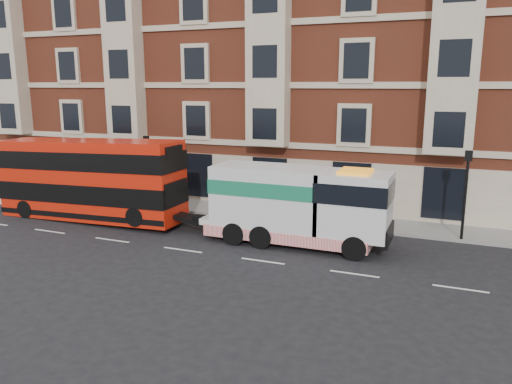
% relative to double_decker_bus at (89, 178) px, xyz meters
% --- Properties ---
extents(ground, '(120.00, 120.00, 0.00)m').
position_rel_double_decker_bus_xyz_m(ground, '(7.53, -2.76, -2.40)').
color(ground, black).
rests_on(ground, ground).
extents(sidewalk, '(90.00, 3.00, 0.15)m').
position_rel_double_decker_bus_xyz_m(sidewalk, '(7.53, 4.74, -2.32)').
color(sidewalk, slate).
rests_on(sidewalk, ground).
extents(victorian_terrace, '(45.00, 12.00, 20.40)m').
position_rel_double_decker_bus_xyz_m(victorian_terrace, '(8.03, 12.24, 7.67)').
color(victorian_terrace, brown).
rests_on(victorian_terrace, ground).
extents(lamp_post_west, '(0.35, 0.15, 4.35)m').
position_rel_double_decker_bus_xyz_m(lamp_post_west, '(1.53, 3.44, 0.28)').
color(lamp_post_west, black).
rests_on(lamp_post_west, sidewalk).
extents(lamp_post_east, '(0.35, 0.15, 4.35)m').
position_rel_double_decker_bus_xyz_m(lamp_post_east, '(19.53, 3.44, 0.28)').
color(lamp_post_east, black).
rests_on(lamp_post_east, sidewalk).
extents(double_decker_bus, '(11.17, 2.56, 4.52)m').
position_rel_double_decker_bus_xyz_m(double_decker_bus, '(0.00, 0.00, 0.00)').
color(double_decker_bus, red).
rests_on(double_decker_bus, ground).
extents(tow_truck, '(8.95, 2.64, 3.73)m').
position_rel_double_decker_bus_xyz_m(tow_truck, '(12.06, -0.00, -0.42)').
color(tow_truck, silver).
rests_on(tow_truck, ground).
extents(box_van, '(5.17, 2.31, 2.66)m').
position_rel_double_decker_bus_xyz_m(box_van, '(-7.53, 1.77, -1.09)').
color(box_van, silver).
rests_on(box_van, ground).
extents(pedestrian, '(0.76, 0.63, 1.78)m').
position_rel_double_decker_bus_xyz_m(pedestrian, '(-6.32, 4.58, -1.36)').
color(pedestrian, black).
rests_on(pedestrian, sidewalk).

